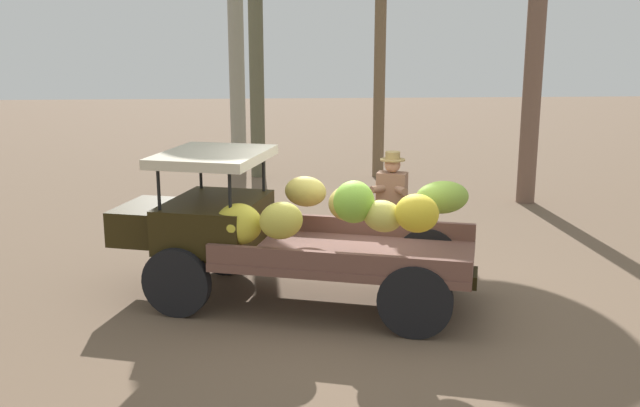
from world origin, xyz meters
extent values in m
plane|color=brown|center=(0.00, 0.00, 0.00)|extent=(60.00, 60.00, 0.00)
cube|color=black|center=(0.49, -0.09, 0.47)|extent=(3.96, 1.58, 0.16)
cylinder|color=black|center=(2.11, 0.25, 0.42)|extent=(0.84, 0.38, 0.83)
cylinder|color=black|center=(1.64, -1.28, 0.42)|extent=(0.84, 0.38, 0.83)
cylinder|color=black|center=(-0.57, 1.06, 0.42)|extent=(0.84, 0.38, 0.83)
cylinder|color=black|center=(-1.04, -0.47, 0.42)|extent=(0.84, 0.38, 0.83)
cube|color=brown|center=(0.06, 0.04, 0.65)|extent=(3.37, 2.52, 0.10)
cube|color=brown|center=(0.29, 0.80, 0.81)|extent=(2.89, 0.95, 0.22)
cube|color=brown|center=(-0.17, -0.73, 0.81)|extent=(2.89, 0.95, 0.22)
cube|color=black|center=(1.68, -0.46, 0.97)|extent=(1.49, 1.77, 0.55)
cube|color=black|center=(2.55, -0.72, 0.92)|extent=(0.98, 1.22, 0.44)
cylinder|color=black|center=(2.29, 0.03, 1.52)|extent=(0.04, 0.04, 0.55)
cylinder|color=black|center=(1.92, -1.20, 1.52)|extent=(0.04, 0.04, 0.55)
cylinder|color=black|center=(1.45, 0.29, 1.52)|extent=(0.04, 0.04, 0.55)
cylinder|color=black|center=(1.08, -0.95, 1.52)|extent=(0.04, 0.04, 0.55)
cube|color=beige|center=(1.68, -0.46, 1.80)|extent=(1.61, 1.81, 0.12)
ellipsoid|color=yellow|center=(-0.60, 0.88, 1.37)|extent=(0.73, 0.73, 0.56)
ellipsoid|color=gold|center=(0.05, 0.11, 1.31)|extent=(0.68, 0.65, 0.44)
ellipsoid|color=#8AB33D|center=(-1.06, 0.11, 1.37)|extent=(0.75, 0.63, 0.50)
ellipsoid|color=gold|center=(0.87, 0.46, 1.20)|extent=(0.59, 0.51, 0.44)
ellipsoid|color=gold|center=(1.36, 0.26, 1.12)|extent=(0.60, 0.46, 0.51)
ellipsoid|color=#C6BD4F|center=(-0.27, 0.60, 1.27)|extent=(0.62, 0.61, 0.39)
ellipsoid|color=gold|center=(0.54, -0.66, 1.30)|extent=(0.69, 0.65, 0.49)
ellipsoid|color=#83BD37|center=(0.04, 0.47, 1.41)|extent=(0.51, 0.57, 0.54)
cylinder|color=#4D506F|center=(-0.79, -1.13, 0.42)|extent=(0.15, 0.15, 0.85)
cylinder|color=#4D506F|center=(-0.55, -1.22, 0.42)|extent=(0.15, 0.15, 0.85)
cube|color=#8D644B|center=(-0.67, -1.17, 1.14)|extent=(0.46, 0.37, 0.59)
cylinder|color=#8D644B|center=(-0.73, -1.05, 1.23)|extent=(0.22, 0.41, 0.10)
cylinder|color=#8D644B|center=(-0.54, -1.12, 1.23)|extent=(0.40, 0.29, 0.10)
sphere|color=tan|center=(-0.67, -1.17, 1.54)|extent=(0.22, 0.22, 0.22)
cylinder|color=#9D8049|center=(-0.67, -1.17, 1.61)|extent=(0.34, 0.34, 0.02)
cylinder|color=#9D8049|center=(-0.67, -1.17, 1.67)|extent=(0.20, 0.20, 0.10)
cylinder|color=gray|center=(1.82, -10.60, 4.06)|extent=(0.40, 0.40, 8.13)
cylinder|color=brown|center=(-1.53, -8.25, 3.02)|extent=(0.26, 0.26, 6.04)
cylinder|color=brown|center=(-4.07, -5.38, 3.42)|extent=(0.36, 0.36, 6.85)
camera|label=1|loc=(0.97, 8.47, 3.26)|focal=40.89mm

